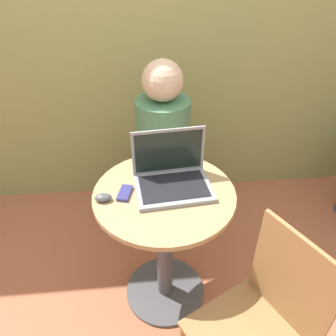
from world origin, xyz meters
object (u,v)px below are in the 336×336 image
(chair_empty, at_px, (261,325))
(person_seated, at_px, (162,163))
(laptop, at_px, (172,176))
(cell_phone, at_px, (125,194))

(chair_empty, distance_m, person_seated, 1.14)
(laptop, height_order, cell_phone, laptop)
(cell_phone, distance_m, person_seated, 0.69)
(laptop, height_order, person_seated, person_seated)
(chair_empty, xyz_separation_m, person_seated, (-0.31, 1.10, 0.06))
(chair_empty, bearing_deg, person_seated, 105.86)
(laptop, bearing_deg, cell_phone, -165.49)
(laptop, bearing_deg, chair_empty, -60.88)
(laptop, xyz_separation_m, chair_empty, (0.31, -0.55, -0.37))
(laptop, height_order, chair_empty, laptop)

